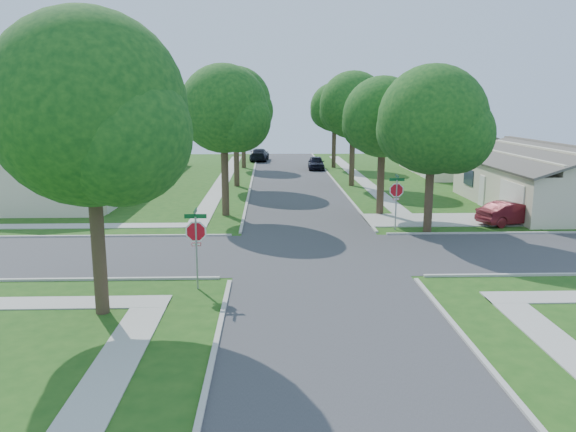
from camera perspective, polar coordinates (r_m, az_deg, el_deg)
The scene contains 22 objects.
ground at distance 25.48m, azimuth 2.75°, elevation -3.84°, with size 100.00×100.00×0.00m, color #1D4A14.
road_ns at distance 25.48m, azimuth 2.75°, elevation -3.83°, with size 7.00×100.00×0.02m, color #333335.
sidewalk_ne at distance 51.58m, azimuth 7.20°, elevation 3.93°, with size 1.20×40.00×0.04m, color #9E9B91.
sidewalk_nw at distance 51.10m, azimuth -6.47°, elevation 3.87°, with size 1.20×40.00×0.04m, color #9E9B91.
driveway at distance 33.79m, azimuth 15.24°, elevation -0.37°, with size 8.80×3.60×0.05m, color #9E9B91.
stop_sign_sw at distance 20.51m, azimuth -9.32°, elevation -1.91°, with size 1.05×0.80×2.98m.
stop_sign_ne at distance 30.32m, azimuth 10.96°, elevation 2.36°, with size 1.05×0.80×2.98m.
tree_e_near at distance 34.19m, azimuth 9.68°, elevation 9.51°, with size 4.97×4.80×8.28m.
tree_e_mid at distance 46.00m, azimuth 6.71°, elevation 10.82°, with size 5.59×5.40×9.21m.
tree_e_far at distance 58.89m, azimuth 4.80°, elevation 10.72°, with size 5.17×5.00×8.72m.
tree_w_near at distance 33.60m, azimuth -6.46°, elevation 10.37°, with size 5.38×5.20×8.97m.
tree_w_mid at distance 45.57m, azimuth -5.28°, elevation 11.14°, with size 5.80×5.60×9.56m.
tree_w_far at distance 58.57m, azimuth -4.54°, elevation 10.26°, with size 4.76×4.60×8.04m.
tree_sw_corner at distance 18.32m, azimuth -19.32°, elevation 9.39°, with size 6.21×6.00×9.55m.
tree_ne_corner at distance 29.92m, azimuth 14.57°, elevation 8.95°, with size 5.80×5.60×8.66m.
house_ne_near at distance 40.14m, azimuth 24.83°, elevation 2.96°, with size 8.42×13.60×4.23m.
house_ne_far at distance 56.68m, azimuth 16.73°, elevation 5.73°, with size 8.42×13.60×4.23m.
house_nw_near at distance 42.20m, azimuth -21.24°, elevation 3.61°, with size 8.42×13.60×4.23m.
house_nw_far at distance 58.42m, azimuth -15.81°, elevation 5.94°, with size 8.42×13.60×4.23m.
car_driveway at distance 33.74m, azimuth 21.79°, elevation 0.28°, with size 1.38×3.95×1.30m, color #511017.
car_curb_east at distance 57.39m, azimuth 2.88°, elevation 5.42°, with size 1.60×3.98×1.36m, color black.
car_curb_west at distance 65.89m, azimuth -2.93°, elevation 6.25°, with size 2.02×4.98×1.44m, color black.
Camera 1 is at (-2.03, -24.49, 6.73)m, focal length 35.00 mm.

